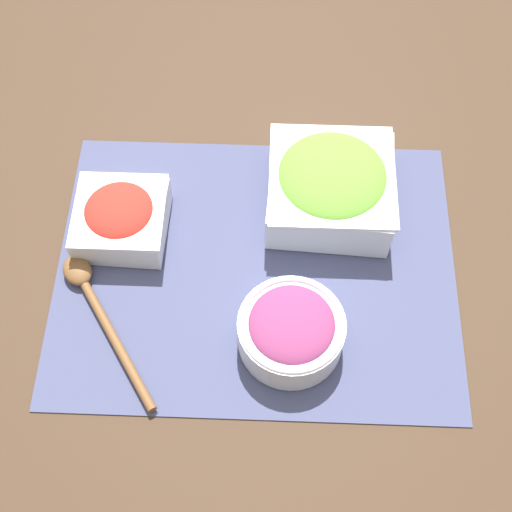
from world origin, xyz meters
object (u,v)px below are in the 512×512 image
object	(u,v)px
onion_bowl	(291,330)
lettuce_bowl	(331,185)
wooden_spoon	(95,302)
tomato_bowl	(121,217)

from	to	relation	value
onion_bowl	lettuce_bowl	distance (m)	0.22
lettuce_bowl	wooden_spoon	xyz separation A→B (m)	(0.31, 0.17, -0.04)
onion_bowl	lettuce_bowl	bearing A→B (deg)	-103.58
onion_bowl	wooden_spoon	distance (m)	0.26
lettuce_bowl	wooden_spoon	size ratio (longest dim) A/B	0.80
onion_bowl	tomato_bowl	world-z (taller)	onion_bowl
tomato_bowl	lettuce_bowl	size ratio (longest dim) A/B	0.71
lettuce_bowl	wooden_spoon	distance (m)	0.35
onion_bowl	tomato_bowl	size ratio (longest dim) A/B	1.07
onion_bowl	wooden_spoon	world-z (taller)	onion_bowl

